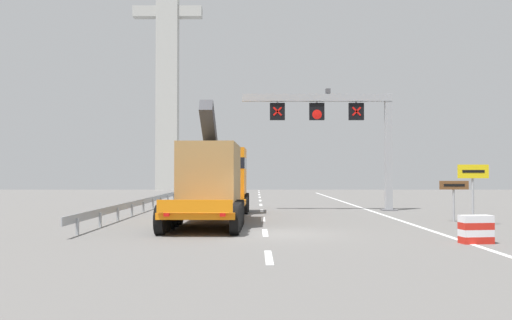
{
  "coord_description": "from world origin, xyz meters",
  "views": [
    {
      "loc": [
        -0.62,
        -21.22,
        2.25
      ],
      "look_at": [
        -0.54,
        8.87,
        2.94
      ],
      "focal_mm": 39.99,
      "sensor_mm": 36.0,
      "label": 1
    }
  ],
  "objects_px": {
    "tourist_info_sign_brown": "(452,191)",
    "crash_barrier_striped": "(474,229)",
    "heavy_haul_truck_orange": "(214,178)",
    "exit_sign_yellow": "(471,180)",
    "overhead_lane_gantry": "(339,119)",
    "bridge_pylon_distant": "(166,44)"
  },
  "relations": [
    {
      "from": "heavy_haul_truck_orange",
      "to": "tourist_info_sign_brown",
      "type": "bearing_deg",
      "value": -8.45
    },
    {
      "from": "heavy_haul_truck_orange",
      "to": "tourist_info_sign_brown",
      "type": "height_order",
      "value": "heavy_haul_truck_orange"
    },
    {
      "from": "overhead_lane_gantry",
      "to": "exit_sign_yellow",
      "type": "relative_size",
      "value": 3.54
    },
    {
      "from": "crash_barrier_striped",
      "to": "tourist_info_sign_brown",
      "type": "bearing_deg",
      "value": 75.33
    },
    {
      "from": "exit_sign_yellow",
      "to": "crash_barrier_striped",
      "type": "distance_m",
      "value": 6.88
    },
    {
      "from": "tourist_info_sign_brown",
      "to": "bridge_pylon_distant",
      "type": "bearing_deg",
      "value": 113.41
    },
    {
      "from": "crash_barrier_striped",
      "to": "bridge_pylon_distant",
      "type": "xyz_separation_m",
      "value": [
        -18.65,
        56.1,
        18.8
      ]
    },
    {
      "from": "crash_barrier_striped",
      "to": "bridge_pylon_distant",
      "type": "distance_m",
      "value": 62.03
    },
    {
      "from": "crash_barrier_striped",
      "to": "heavy_haul_truck_orange",
      "type": "bearing_deg",
      "value": 132.69
    },
    {
      "from": "overhead_lane_gantry",
      "to": "heavy_haul_truck_orange",
      "type": "height_order",
      "value": "overhead_lane_gantry"
    },
    {
      "from": "crash_barrier_striped",
      "to": "bridge_pylon_distant",
      "type": "bearing_deg",
      "value": 108.39
    },
    {
      "from": "overhead_lane_gantry",
      "to": "exit_sign_yellow",
      "type": "xyz_separation_m",
      "value": [
        4.28,
        -9.69,
        -3.54
      ]
    },
    {
      "from": "overhead_lane_gantry",
      "to": "tourist_info_sign_brown",
      "type": "height_order",
      "value": "overhead_lane_gantry"
    },
    {
      "from": "tourist_info_sign_brown",
      "to": "crash_barrier_striped",
      "type": "xyz_separation_m",
      "value": [
        -2.12,
        -8.12,
        -0.97
      ]
    },
    {
      "from": "exit_sign_yellow",
      "to": "heavy_haul_truck_orange",
      "type": "bearing_deg",
      "value": 162.96
    },
    {
      "from": "heavy_haul_truck_orange",
      "to": "bridge_pylon_distant",
      "type": "relative_size",
      "value": 0.37
    },
    {
      "from": "heavy_haul_truck_orange",
      "to": "tourist_info_sign_brown",
      "type": "distance_m",
      "value": 11.27
    },
    {
      "from": "tourist_info_sign_brown",
      "to": "crash_barrier_striped",
      "type": "distance_m",
      "value": 8.45
    },
    {
      "from": "heavy_haul_truck_orange",
      "to": "exit_sign_yellow",
      "type": "height_order",
      "value": "heavy_haul_truck_orange"
    },
    {
      "from": "heavy_haul_truck_orange",
      "to": "crash_barrier_striped",
      "type": "distance_m",
      "value": 13.38
    },
    {
      "from": "heavy_haul_truck_orange",
      "to": "tourist_info_sign_brown",
      "type": "xyz_separation_m",
      "value": [
        11.14,
        -1.66,
        -0.57
      ]
    },
    {
      "from": "heavy_haul_truck_orange",
      "to": "overhead_lane_gantry",
      "type": "bearing_deg",
      "value": 41.38
    }
  ]
}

